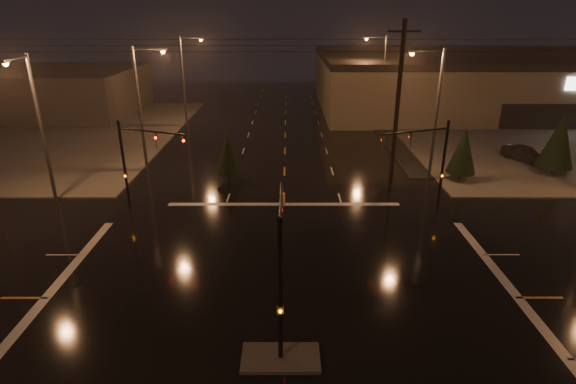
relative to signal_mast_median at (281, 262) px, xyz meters
name	(u,v)px	position (x,y,z in m)	size (l,w,h in m)	color
ground	(282,298)	(0.00, 3.07, -3.75)	(140.00, 140.00, 0.00)	black
sidewalk_ne	(561,134)	(30.00, 33.07, -3.69)	(36.00, 36.00, 0.12)	#484641
sidewalk_nw	(9,135)	(-30.00, 33.07, -3.69)	(36.00, 36.00, 0.12)	#484641
median_island	(281,358)	(0.00, -0.93, -3.68)	(3.00, 1.60, 0.15)	#484641
stop_bar_far	(284,204)	(0.00, 14.07, -3.75)	(16.00, 0.50, 0.01)	beige
retail_building	(538,79)	(35.00, 49.06, 0.09)	(60.20, 28.30, 7.20)	#6F654F
commercial_block	(19,91)	(-35.00, 45.07, -0.95)	(30.00, 18.00, 5.60)	#403C39
signal_mast_median	(281,262)	(0.00, 0.00, 0.00)	(0.25, 4.59, 6.00)	black
signal_mast_ne	(431,156)	(9.50, 13.21, 0.04)	(4.84, 1.86, 6.00)	black
signal_mast_nw	(136,156)	(-9.50, 13.21, 0.04)	(4.84, 1.86, 6.00)	black
streetlight_1	(143,102)	(-11.18, 21.07, 2.05)	(2.77, 0.32, 10.00)	#38383A
streetlight_2	(186,76)	(-11.18, 37.07, 2.05)	(2.77, 0.32, 10.00)	#38383A
streetlight_3	(433,107)	(11.18, 19.07, 2.05)	(2.77, 0.32, 10.00)	#38383A
streetlight_4	(381,73)	(11.18, 39.07, 2.05)	(2.77, 0.32, 10.00)	#38383A
streetlight_5	(37,121)	(-16.00, 14.26, 2.05)	(0.32, 2.77, 10.00)	#38383A
utility_pole_1	(397,108)	(8.00, 17.07, 2.38)	(2.20, 0.32, 12.00)	black
conifer_0	(463,151)	(13.83, 18.81, -1.31)	(2.23, 2.23, 4.19)	black
conifer_1	(559,141)	(21.91, 20.19, -0.90)	(2.76, 2.76, 5.01)	black
conifer_3	(228,154)	(-4.37, 18.74, -1.53)	(1.95, 1.95, 3.74)	black
car_parked	(526,154)	(21.38, 23.54, -3.01)	(1.76, 4.38, 1.49)	black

